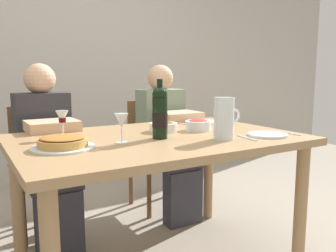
{
  "coord_description": "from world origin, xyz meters",
  "views": [
    {
      "loc": [
        -0.91,
        -1.65,
        1.1
      ],
      "look_at": [
        0.06,
        -0.02,
        0.81
      ],
      "focal_mm": 37.78,
      "sensor_mm": 36.0,
      "label": 1
    }
  ],
  "objects_px": {
    "salad_bowl": "(198,125)",
    "diner_right": "(168,136)",
    "olive_bowl": "(163,126)",
    "diner_left": "(47,149)",
    "wine_glass_left_diner": "(122,122)",
    "chair_right": "(154,146)",
    "wine_glass_right_diner": "(62,118)",
    "dinner_plate_right_setting": "(204,122)",
    "water_pitcher": "(224,121)",
    "baked_tart": "(63,143)",
    "dinner_plate_left_setting": "(268,135)",
    "dining_table": "(158,153)",
    "chair_left": "(40,160)",
    "wine_bottle": "(160,113)"
  },
  "relations": [
    {
      "from": "dinner_plate_left_setting",
      "to": "chair_right",
      "type": "relative_size",
      "value": 0.25
    },
    {
      "from": "wine_glass_left_diner",
      "to": "olive_bowl",
      "type": "bearing_deg",
      "value": 29.3
    },
    {
      "from": "wine_glass_left_diner",
      "to": "dinner_plate_right_setting",
      "type": "height_order",
      "value": "wine_glass_left_diner"
    },
    {
      "from": "chair_left",
      "to": "diner_left",
      "type": "bearing_deg",
      "value": 89.89
    },
    {
      "from": "chair_right",
      "to": "diner_right",
      "type": "height_order",
      "value": "diner_right"
    },
    {
      "from": "olive_bowl",
      "to": "dinner_plate_right_setting",
      "type": "relative_size",
      "value": 0.76
    },
    {
      "from": "wine_bottle",
      "to": "dinner_plate_left_setting",
      "type": "distance_m",
      "value": 0.6
    },
    {
      "from": "wine_glass_left_diner",
      "to": "diner_left",
      "type": "bearing_deg",
      "value": 106.23
    },
    {
      "from": "salad_bowl",
      "to": "diner_right",
      "type": "relative_size",
      "value": 0.13
    },
    {
      "from": "diner_left",
      "to": "dining_table",
      "type": "bearing_deg",
      "value": 124.33
    },
    {
      "from": "baked_tart",
      "to": "salad_bowl",
      "type": "xyz_separation_m",
      "value": [
        0.82,
        0.1,
        0.01
      ]
    },
    {
      "from": "salad_bowl",
      "to": "dinner_plate_right_setting",
      "type": "bearing_deg",
      "value": 47.32
    },
    {
      "from": "wine_glass_left_diner",
      "to": "chair_left",
      "type": "relative_size",
      "value": 0.17
    },
    {
      "from": "salad_bowl",
      "to": "olive_bowl",
      "type": "distance_m",
      "value": 0.21
    },
    {
      "from": "olive_bowl",
      "to": "wine_glass_right_diner",
      "type": "bearing_deg",
      "value": 171.08
    },
    {
      "from": "salad_bowl",
      "to": "olive_bowl",
      "type": "xyz_separation_m",
      "value": [
        -0.2,
        0.07,
        -0.0
      ]
    },
    {
      "from": "diner_right",
      "to": "chair_right",
      "type": "bearing_deg",
      "value": -89.84
    },
    {
      "from": "wine_bottle",
      "to": "diner_right",
      "type": "relative_size",
      "value": 0.27
    },
    {
      "from": "baked_tart",
      "to": "dinner_plate_left_setting",
      "type": "bearing_deg",
      "value": -12.87
    },
    {
      "from": "dining_table",
      "to": "diner_right",
      "type": "relative_size",
      "value": 1.29
    },
    {
      "from": "water_pitcher",
      "to": "diner_left",
      "type": "bearing_deg",
      "value": 127.81
    },
    {
      "from": "olive_bowl",
      "to": "salad_bowl",
      "type": "bearing_deg",
      "value": -19.93
    },
    {
      "from": "dinner_plate_left_setting",
      "to": "dinner_plate_right_setting",
      "type": "bearing_deg",
      "value": 90.55
    },
    {
      "from": "dinner_plate_right_setting",
      "to": "diner_right",
      "type": "bearing_deg",
      "value": 100.54
    },
    {
      "from": "diner_left",
      "to": "wine_glass_right_diner",
      "type": "bearing_deg",
      "value": 88.72
    },
    {
      "from": "chair_left",
      "to": "diner_right",
      "type": "relative_size",
      "value": 0.75
    },
    {
      "from": "dinner_plate_left_setting",
      "to": "diner_left",
      "type": "relative_size",
      "value": 0.18
    },
    {
      "from": "olive_bowl",
      "to": "diner_right",
      "type": "height_order",
      "value": "diner_right"
    },
    {
      "from": "salad_bowl",
      "to": "wine_glass_left_diner",
      "type": "bearing_deg",
      "value": -167.33
    },
    {
      "from": "wine_glass_right_diner",
      "to": "dinner_plate_right_setting",
      "type": "height_order",
      "value": "wine_glass_right_diner"
    },
    {
      "from": "water_pitcher",
      "to": "diner_right",
      "type": "distance_m",
      "value": 0.96
    },
    {
      "from": "diner_left",
      "to": "diner_right",
      "type": "xyz_separation_m",
      "value": [
        0.9,
        0.01,
        0.0
      ]
    },
    {
      "from": "wine_bottle",
      "to": "wine_glass_left_diner",
      "type": "bearing_deg",
      "value": -177.4
    },
    {
      "from": "wine_glass_left_diner",
      "to": "chair_right",
      "type": "bearing_deg",
      "value": 54.25
    },
    {
      "from": "dining_table",
      "to": "salad_bowl",
      "type": "xyz_separation_m",
      "value": [
        0.3,
        0.05,
        0.13
      ]
    },
    {
      "from": "dining_table",
      "to": "wine_bottle",
      "type": "height_order",
      "value": "wine_bottle"
    },
    {
      "from": "salad_bowl",
      "to": "chair_left",
      "type": "xyz_separation_m",
      "value": [
        -0.75,
        0.83,
        -0.3
      ]
    },
    {
      "from": "wine_glass_right_diner",
      "to": "dinner_plate_right_setting",
      "type": "distance_m",
      "value": 0.98
    },
    {
      "from": "wine_bottle",
      "to": "water_pitcher",
      "type": "xyz_separation_m",
      "value": [
        0.27,
        -0.19,
        -0.04
      ]
    },
    {
      "from": "diner_right",
      "to": "dinner_plate_right_setting",
      "type": "bearing_deg",
      "value": 101.51
    },
    {
      "from": "baked_tart",
      "to": "olive_bowl",
      "type": "distance_m",
      "value": 0.65
    },
    {
      "from": "dinner_plate_right_setting",
      "to": "chair_left",
      "type": "xyz_separation_m",
      "value": [
        -0.97,
        0.6,
        -0.27
      ]
    },
    {
      "from": "wine_bottle",
      "to": "dining_table",
      "type": "bearing_deg",
      "value": 72.08
    },
    {
      "from": "dining_table",
      "to": "chair_left",
      "type": "xyz_separation_m",
      "value": [
        -0.45,
        0.88,
        -0.17
      ]
    },
    {
      "from": "wine_glass_right_diner",
      "to": "dinner_plate_left_setting",
      "type": "bearing_deg",
      "value": -27.18
    },
    {
      "from": "water_pitcher",
      "to": "baked_tart",
      "type": "distance_m",
      "value": 0.8
    },
    {
      "from": "dining_table",
      "to": "olive_bowl",
      "type": "relative_size",
      "value": 9.15
    },
    {
      "from": "dining_table",
      "to": "diner_right",
      "type": "distance_m",
      "value": 0.79
    },
    {
      "from": "salad_bowl",
      "to": "wine_glass_left_diner",
      "type": "xyz_separation_m",
      "value": [
        -0.54,
        -0.12,
        0.07
      ]
    },
    {
      "from": "dining_table",
      "to": "diner_left",
      "type": "distance_m",
      "value": 0.78
    }
  ]
}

